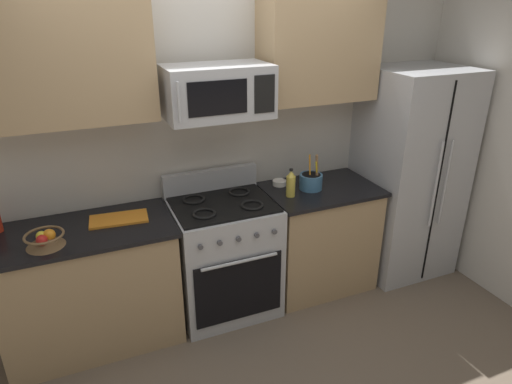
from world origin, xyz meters
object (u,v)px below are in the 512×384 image
at_px(range_oven, 224,255).
at_px(microwave, 218,92).
at_px(refrigerator, 408,174).
at_px(prep_bowl, 279,183).
at_px(cutting_board, 119,219).
at_px(bottle_oil, 291,184).
at_px(fruit_basket, 45,239).
at_px(utensil_crock, 311,181).

height_order(range_oven, microwave, microwave).
bearing_deg(refrigerator, prep_bowl, 170.19).
bearing_deg(refrigerator, cutting_board, 178.45).
distance_m(cutting_board, prep_bowl, 1.30).
xyz_separation_m(cutting_board, bottle_oil, (1.28, -0.10, 0.09)).
bearing_deg(fruit_basket, bottle_oil, 3.03).
height_order(cutting_board, prep_bowl, prep_bowl).
relative_size(utensil_crock, cutting_board, 0.78).
bearing_deg(refrigerator, fruit_basket, -177.57).
xyz_separation_m(range_oven, fruit_basket, (-1.20, -0.14, 0.49)).
distance_m(refrigerator, utensil_crock, 0.96).
bearing_deg(range_oven, prep_bowl, 18.16).
xyz_separation_m(utensil_crock, prep_bowl, (-0.20, 0.17, -0.05)).
height_order(refrigerator, fruit_basket, refrigerator).
relative_size(microwave, utensil_crock, 2.37).
distance_m(refrigerator, fruit_basket, 2.91).
relative_size(cutting_board, prep_bowl, 3.46).
bearing_deg(bottle_oil, cutting_board, 175.65).
bearing_deg(bottle_oil, utensil_crock, 16.70).
relative_size(refrigerator, bottle_oil, 8.10).
bearing_deg(fruit_basket, prep_bowl, 10.40).
bearing_deg(cutting_board, utensil_crock, -1.27).
bearing_deg(microwave, prep_bowl, 15.55).
xyz_separation_m(range_oven, cutting_board, (-0.74, 0.05, 0.44)).
xyz_separation_m(refrigerator, fruit_basket, (-2.91, -0.12, 0.05)).
xyz_separation_m(refrigerator, bottle_oil, (-1.17, -0.03, 0.11)).
height_order(fruit_basket, prep_bowl, fruit_basket).
bearing_deg(prep_bowl, bottle_oil, -93.87).
bearing_deg(bottle_oil, prep_bowl, 86.13).
height_order(microwave, fruit_basket, microwave).
distance_m(range_oven, refrigerator, 1.76).
relative_size(utensil_crock, fruit_basket, 1.26).
relative_size(range_oven, fruit_basket, 4.55).
bearing_deg(microwave, fruit_basket, -172.04).
bearing_deg(range_oven, fruit_basket, -173.33).
relative_size(utensil_crock, prep_bowl, 2.68).
height_order(refrigerator, microwave, microwave).
bearing_deg(prep_bowl, utensil_crock, -39.89).
relative_size(microwave, cutting_board, 1.84).
distance_m(microwave, cutting_board, 1.11).
relative_size(microwave, prep_bowl, 6.35).
xyz_separation_m(microwave, bottle_oil, (0.54, -0.08, -0.73)).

